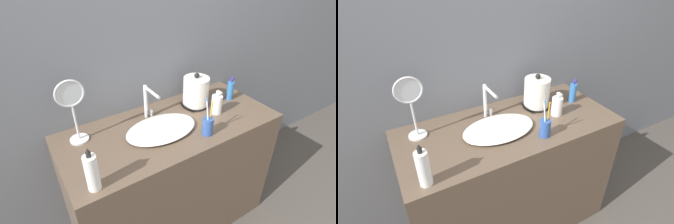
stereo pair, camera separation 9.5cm
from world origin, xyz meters
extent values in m
cube|color=slate|center=(0.00, 0.60, 1.30)|extent=(6.00, 0.04, 2.60)
cube|color=brown|center=(0.00, 0.29, 0.44)|extent=(1.32, 0.58, 0.88)
ellipsoid|color=white|center=(-0.08, 0.27, 0.89)|extent=(0.43, 0.27, 0.04)
cylinder|color=silver|center=(-0.08, 0.45, 0.99)|extent=(0.02, 0.02, 0.22)
cylinder|color=silver|center=(-0.08, 0.37, 1.09)|extent=(0.02, 0.16, 0.02)
cylinder|color=silver|center=(-0.05, 0.45, 0.90)|extent=(0.02, 0.02, 0.04)
cylinder|color=black|center=(0.27, 0.40, 0.88)|extent=(0.18, 0.18, 0.01)
cylinder|color=white|center=(0.27, 0.40, 0.98)|extent=(0.17, 0.17, 0.20)
sphere|color=black|center=(0.27, 0.40, 1.09)|extent=(0.03, 0.03, 0.03)
cylinder|color=#2D519E|center=(0.12, 0.11, 0.93)|extent=(0.06, 0.06, 0.10)
cylinder|color=#338CE0|center=(0.11, 0.11, 1.01)|extent=(0.01, 0.03, 0.18)
cylinder|color=white|center=(0.11, 0.11, 1.00)|extent=(0.01, 0.03, 0.17)
cylinder|color=yellow|center=(0.13, 0.10, 1.01)|extent=(0.02, 0.03, 0.18)
cylinder|color=#3370B7|center=(0.52, 0.34, 0.94)|extent=(0.05, 0.05, 0.13)
cylinder|color=#333399|center=(0.52, 0.34, 1.02)|extent=(0.01, 0.01, 0.02)
cube|color=#333399|center=(0.52, 0.33, 1.03)|extent=(0.01, 0.03, 0.01)
cylinder|color=white|center=(0.32, 0.25, 0.94)|extent=(0.07, 0.07, 0.12)
cylinder|color=white|center=(0.32, 0.25, 1.01)|extent=(0.02, 0.02, 0.02)
cube|color=white|center=(0.32, 0.24, 1.03)|extent=(0.02, 0.04, 0.01)
cylinder|color=white|center=(-0.55, 0.07, 0.97)|extent=(0.06, 0.06, 0.18)
cylinder|color=black|center=(-0.55, 0.07, 1.07)|extent=(0.02, 0.02, 0.02)
cone|color=black|center=(-0.55, 0.07, 1.09)|extent=(0.02, 0.02, 0.02)
cylinder|color=silver|center=(-0.50, 0.45, 0.88)|extent=(0.10, 0.10, 0.01)
cylinder|color=silver|center=(-0.50, 0.45, 0.99)|extent=(0.01, 0.01, 0.21)
torus|color=silver|center=(-0.50, 0.45, 1.16)|extent=(0.15, 0.01, 0.15)
cylinder|color=silver|center=(-0.50, 0.45, 1.16)|extent=(0.13, 0.00, 0.13)
camera|label=1|loc=(-0.72, -0.78, 1.77)|focal=28.00mm
camera|label=2|loc=(-0.64, -0.83, 1.77)|focal=28.00mm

